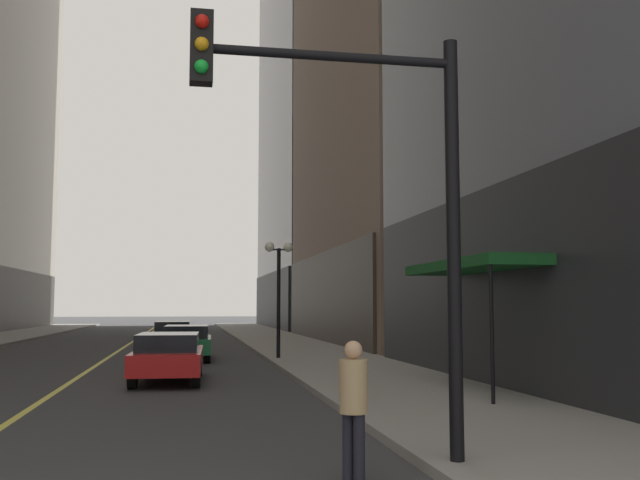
# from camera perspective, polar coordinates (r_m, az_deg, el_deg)

# --- Properties ---
(ground_plane) EXTENTS (200.00, 200.00, 0.00)m
(ground_plane) POSITION_cam_1_polar(r_m,az_deg,el_deg) (39.82, -15.03, -8.04)
(ground_plane) COLOR #38383A
(sidewalk_right) EXTENTS (4.50, 78.00, 0.15)m
(sidewalk_right) POSITION_cam_1_polar(r_m,az_deg,el_deg) (40.03, -3.05, -8.09)
(sidewalk_right) COLOR gray
(sidewalk_right) RESTS_ON ground
(lane_centre_stripe) EXTENTS (0.16, 70.00, 0.01)m
(lane_centre_stripe) POSITION_cam_1_polar(r_m,az_deg,el_deg) (39.82, -15.02, -8.04)
(lane_centre_stripe) COLOR #E5D64C
(lane_centre_stripe) RESTS_ON ground
(storefront_awning_right) EXTENTS (1.60, 5.51, 3.12)m
(storefront_awning_right) POSITION_cam_1_polar(r_m,az_deg,el_deg) (17.29, 12.05, -2.08)
(storefront_awning_right) COLOR #144C1E
(storefront_awning_right) RESTS_ON ground
(car_red) EXTENTS (1.95, 4.57, 1.32)m
(car_red) POSITION_cam_1_polar(r_m,az_deg,el_deg) (20.06, -11.97, -8.98)
(car_red) COLOR #B21919
(car_red) RESTS_ON ground
(car_green) EXTENTS (1.94, 4.50, 1.32)m
(car_green) POSITION_cam_1_polar(r_m,az_deg,el_deg) (27.92, -10.56, -7.92)
(car_green) COLOR #196038
(car_green) RESTS_ON ground
(car_black) EXTENTS (1.83, 4.68, 1.32)m
(car_black) POSITION_cam_1_polar(r_m,az_deg,el_deg) (35.20, -11.65, -7.33)
(car_black) COLOR black
(car_black) RESTS_ON ground
(pedestrian_in_tan_trench) EXTENTS (0.48, 0.48, 1.65)m
(pedestrian_in_tan_trench) POSITION_cam_1_polar(r_m,az_deg,el_deg) (8.67, 2.68, -12.58)
(pedestrian_in_tan_trench) COLOR black
(pedestrian_in_tan_trench) RESTS_ON ground
(traffic_light_near_right) EXTENTS (3.43, 0.34, 5.65)m
(traffic_light_near_right) POSITION_cam_1_polar(r_m,az_deg,el_deg) (9.04, 4.26, 5.45)
(traffic_light_near_right) COLOR black
(traffic_light_near_right) RESTS_ON ground
(street_lamp_right_mid) EXTENTS (1.06, 0.36, 4.43)m
(street_lamp_right_mid) POSITION_cam_1_polar(r_m,az_deg,el_deg) (26.69, -3.31, -2.68)
(street_lamp_right_mid) COLOR black
(street_lamp_right_mid) RESTS_ON ground
(fire_hydrant_right) EXTENTS (0.28, 0.28, 0.80)m
(fire_hydrant_right) POSITION_cam_1_polar(r_m,az_deg,el_deg) (17.08, 2.55, -10.84)
(fire_hydrant_right) COLOR red
(fire_hydrant_right) RESTS_ON ground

